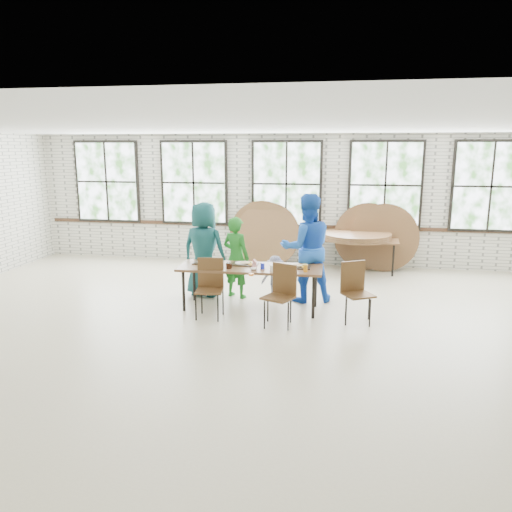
{
  "coord_description": "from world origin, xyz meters",
  "views": [
    {
      "loc": [
        1.3,
        -7.02,
        2.69
      ],
      "look_at": [
        0.0,
        0.4,
        1.05
      ],
      "focal_mm": 35.0,
      "sensor_mm": 36.0,
      "label": 1
    }
  ],
  "objects": [
    {
      "name": "room",
      "position": [
        0.0,
        4.44,
        1.83
      ],
      "size": [
        12.0,
        12.0,
        12.0
      ],
      "color": "beige",
      "rests_on": "ground"
    },
    {
      "name": "dining_table",
      "position": [
        -0.2,
        0.96,
        0.69
      ],
      "size": [
        2.42,
        0.85,
        0.74
      ],
      "rotation": [
        0.0,
        0.0,
        0.02
      ],
      "color": "brown",
      "rests_on": "ground"
    },
    {
      "name": "chair_near_left",
      "position": [
        -0.77,
        0.51,
        0.56
      ],
      "size": [
        0.47,
        0.45,
        0.95
      ],
      "rotation": [
        0.0,
        0.0,
        0.13
      ],
      "color": "#4F341A",
      "rests_on": "ground"
    },
    {
      "name": "chair_near_right",
      "position": [
        0.41,
        0.31,
        0.56
      ],
      "size": [
        0.55,
        0.54,
        0.95
      ],
      "rotation": [
        0.0,
        0.0,
        -0.43
      ],
      "color": "#4F341A",
      "rests_on": "ground"
    },
    {
      "name": "chair_spare",
      "position": [
        1.54,
        0.67,
        0.56
      ],
      "size": [
        0.56,
        0.56,
        0.95
      ],
      "rotation": [
        0.0,
        0.0,
        0.51
      ],
      "color": "#4F341A",
      "rests_on": "ground"
    },
    {
      "name": "adult_teal",
      "position": [
        -1.18,
        1.61,
        0.87
      ],
      "size": [
        0.94,
        0.7,
        1.74
      ],
      "primitive_type": "imported",
      "rotation": [
        0.0,
        0.0,
        2.96
      ],
      "color": "navy",
      "rests_on": "ground"
    },
    {
      "name": "adult_green",
      "position": [
        -0.58,
        1.61,
        0.74
      ],
      "size": [
        0.64,
        0.54,
        1.49
      ],
      "primitive_type": "imported",
      "rotation": [
        0.0,
        0.0,
        2.74
      ],
      "color": "#207823",
      "rests_on": "ground"
    },
    {
      "name": "toddler",
      "position": [
        0.14,
        1.61,
        0.4
      ],
      "size": [
        0.53,
        0.33,
        0.8
      ],
      "primitive_type": "imported",
      "rotation": [
        0.0,
        0.0,
        3.08
      ],
      "color": "#131138",
      "rests_on": "ground"
    },
    {
      "name": "adult_blue",
      "position": [
        0.69,
        1.61,
        0.96
      ],
      "size": [
        1.1,
        0.97,
        1.92
      ],
      "primitive_type": "imported",
      "rotation": [
        0.0,
        0.0,
        3.44
      ],
      "color": "blue",
      "rests_on": "ground"
    },
    {
      "name": "storage_table",
      "position": [
        1.61,
        3.92,
        0.69
      ],
      "size": [
        1.85,
        0.87,
        0.74
      ],
      "rotation": [
        0.0,
        0.0,
        -0.07
      ],
      "color": "brown",
      "rests_on": "ground"
    },
    {
      "name": "tabletop_clutter",
      "position": [
        -0.1,
        0.94,
        0.77
      ],
      "size": [
        2.02,
        0.63,
        0.11
      ],
      "color": "black",
      "rests_on": "dining_table"
    },
    {
      "name": "round_tops_stacked",
      "position": [
        1.61,
        3.92,
        0.8
      ],
      "size": [
        1.5,
        1.5,
        0.13
      ],
      "color": "brown",
      "rests_on": "storage_table"
    },
    {
      "name": "round_tops_leaning",
      "position": [
        0.79,
        4.2,
        0.74
      ],
      "size": [
        4.26,
        0.48,
        1.5
      ],
      "color": "brown",
      "rests_on": "ground"
    }
  ]
}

